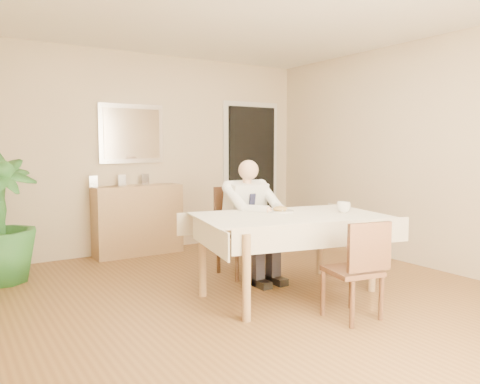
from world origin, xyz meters
TOP-DOWN VIEW (x-y plane):
  - room at (0.00, 0.00)m, footprint 5.00×5.02m
  - doorway at (1.55, 2.46)m, footprint 0.96×0.07m
  - mirror at (-0.31, 2.47)m, footprint 0.86×0.04m
  - dining_table at (0.30, -0.03)m, footprint 1.92×1.36m
  - chair_far at (0.30, 0.86)m, footprint 0.50×0.50m
  - chair_near at (0.34, -0.86)m, footprint 0.45×0.45m
  - seated_man at (0.30, 0.56)m, footprint 0.48×0.72m
  - plate at (0.34, 0.15)m, footprint 0.26×0.26m
  - food at (0.34, 0.15)m, footprint 0.14×0.14m
  - knife at (0.38, 0.09)m, footprint 0.01×0.13m
  - fork at (0.30, 0.09)m, footprint 0.01×0.13m
  - coffee_mug at (0.83, -0.19)m, footprint 0.15×0.15m
  - sideboard at (-0.31, 2.32)m, footprint 1.11×0.38m
  - photo_frame_left at (-0.85, 2.35)m, footprint 0.10×0.02m
  - photo_frame_center at (-0.48, 2.38)m, footprint 0.10×0.02m
  - photo_frame_right at (-0.16, 2.40)m, footprint 0.10×0.02m

SIDE VIEW (x-z plane):
  - sideboard at x=-0.31m, z-range 0.00..0.89m
  - chair_near at x=0.34m, z-range 0.04..0.85m
  - chair_far at x=0.30m, z-range 0.06..1.01m
  - dining_table at x=0.30m, z-range 0.29..1.04m
  - seated_man at x=0.30m, z-range 0.07..1.31m
  - plate at x=0.34m, z-range 0.75..0.77m
  - knife at x=0.38m, z-range 0.77..0.78m
  - fork at x=0.30m, z-range 0.77..0.78m
  - food at x=0.34m, z-range 0.76..0.81m
  - coffee_mug at x=0.83m, z-range 0.75..0.86m
  - photo_frame_left at x=-0.85m, z-range 0.89..1.03m
  - photo_frame_center at x=-0.48m, z-range 0.89..1.03m
  - photo_frame_right at x=-0.16m, z-range 0.89..1.03m
  - doorway at x=1.55m, z-range -0.05..2.05m
  - room at x=0.00m, z-range 0.00..2.60m
  - mirror at x=-0.31m, z-range 1.17..1.93m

